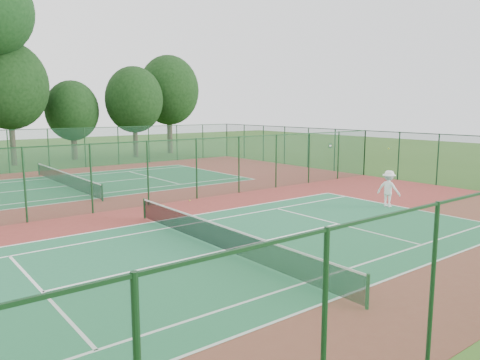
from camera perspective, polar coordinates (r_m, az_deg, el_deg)
name	(u,v)px	position (r m, az deg, el deg)	size (l,w,h in m)	color
ground	(122,209)	(25.07, -14.19, -3.48)	(120.00, 120.00, 0.00)	#32591B
red_pad	(122,209)	(25.07, -14.19, -3.47)	(40.00, 36.00, 0.01)	maroon
court_near	(224,250)	(17.45, -2.00, -8.58)	(23.77, 10.97, 0.01)	#216842
court_far	(66,186)	(33.38, -20.45, -0.70)	(23.77, 10.97, 0.01)	#1D5C37
fence_north	(29,150)	(41.80, -24.34, 3.31)	(40.00, 0.09, 3.50)	#194B30
fence_south	(471,272)	(11.28, 26.33, -10.07)	(40.00, 0.09, 3.50)	#1A502A
fence_east	(365,153)	(37.46, 14.95, 3.24)	(0.09, 36.00, 3.50)	#17452A
fence_divider	(121,176)	(24.76, -14.34, 0.51)	(40.00, 0.09, 3.50)	#1A502F
tennis_net_near	(224,237)	(17.30, -2.01, -6.90)	(0.10, 12.90, 0.97)	#163D1E
tennis_net_far	(65,178)	(33.30, -20.50, 0.19)	(0.10, 12.90, 0.97)	#143820
player_near	(389,189)	(25.89, 17.66, -1.01)	(1.25, 0.72, 1.94)	white
stray_ball_a	(164,205)	(25.41, -9.31, -3.06)	(0.06, 0.06, 0.06)	#D7E936
stray_ball_b	(190,200)	(26.48, -6.16, -2.50)	(0.08, 0.08, 0.08)	gold
stray_ball_c	(148,209)	(24.60, -11.19, -3.51)	(0.07, 0.07, 0.07)	#D4E234
evergreen_row	(18,164)	(48.14, -25.40, 1.76)	(39.00, 5.00, 12.00)	black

